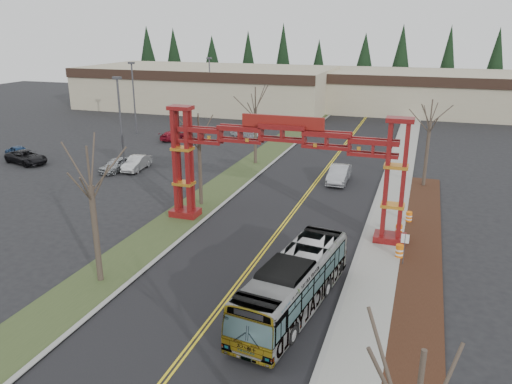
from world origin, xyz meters
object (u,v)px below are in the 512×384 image
at_px(silver_sedan, 339,174).
at_px(bare_tree_median_far, 255,109).
at_px(transit_bus, 293,284).
at_px(street_sign, 405,243).
at_px(parked_car_far_a, 245,132).
at_px(light_pole_near, 120,118).
at_px(barrel_south, 399,252).
at_px(parked_car_near_b, 137,163).
at_px(retail_building_west, 208,87).
at_px(light_pole_far, 210,83).
at_px(parked_car_mid_a, 173,135).
at_px(parked_car_mid_b, 17,151).
at_px(bare_tree_median_near, 91,187).
at_px(parked_car_near_a, 117,165).
at_px(bare_tree_median_mid, 199,139).
at_px(bare_tree_right_far, 430,123).
at_px(parked_car_near_c, 26,157).
at_px(barrel_mid, 399,231).
at_px(retail_building_east, 431,92).
at_px(barrel_north, 409,217).
at_px(gateway_arch, 282,152).
at_px(light_pole_mid, 134,93).

bearing_deg(silver_sedan, bare_tree_median_far, 157.17).
xyz_separation_m(transit_bus, street_sign, (5.32, 7.30, 0.03)).
relative_size(parked_car_far_a, street_sign, 2.00).
bearing_deg(light_pole_near, transit_bus, -40.77).
bearing_deg(barrel_south, parked_car_near_b, 154.58).
height_order(retail_building_west, barrel_south, retail_building_west).
bearing_deg(light_pole_far, parked_car_mid_a, -82.29).
height_order(light_pole_near, light_pole_far, light_pole_near).
bearing_deg(parked_car_mid_b, bare_tree_median_far, 127.12).
bearing_deg(parked_car_near_b, parked_car_far_a, 69.42).
relative_size(parked_car_near_b, bare_tree_median_near, 0.54).
bearing_deg(parked_car_far_a, parked_car_mid_a, -39.57).
bearing_deg(transit_bus, bare_tree_median_near, -169.04).
relative_size(parked_car_near_a, bare_tree_median_mid, 0.55).
relative_size(parked_car_mid_a, bare_tree_median_mid, 0.55).
distance_m(bare_tree_median_far, bare_tree_right_far, 18.21).
relative_size(street_sign, barrel_south, 2.21).
relative_size(parked_car_near_c, barrel_south, 5.45).
distance_m(parked_car_near_c, parked_car_mid_a, 18.97).
distance_m(bare_tree_median_mid, bare_tree_right_far, 21.42).
height_order(bare_tree_median_near, barrel_mid, bare_tree_median_near).
xyz_separation_m(retail_building_east, parked_car_near_c, (-42.18, -52.86, -2.77)).
distance_m(silver_sedan, parked_car_near_b, 21.38).
relative_size(parked_car_near_c, light_pole_near, 0.54).
height_order(street_sign, barrel_mid, street_sign).
height_order(silver_sedan, barrel_north, silver_sedan).
xyz_separation_m(parked_car_far_a, light_pole_near, (-6.11, -20.51, 4.98)).
height_order(gateway_arch, silver_sedan, gateway_arch).
relative_size(silver_sedan, bare_tree_median_near, 0.61).
xyz_separation_m(parked_car_near_c, parked_car_far_a, (18.34, 21.14, -0.03)).
distance_m(silver_sedan, barrel_south, 17.09).
xyz_separation_m(transit_bus, parked_car_near_a, (-24.54, 20.33, -0.78)).
height_order(gateway_arch, light_pole_near, light_pole_near).
bearing_deg(light_pole_mid, bare_tree_median_near, -61.09).
xyz_separation_m(parked_car_mid_a, barrel_north, (31.58, -21.00, -0.18)).
bearing_deg(retail_building_west, parked_car_near_a, -78.23).
bearing_deg(retail_building_east, gateway_arch, -99.17).
height_order(light_pole_near, street_sign, light_pole_near).
distance_m(transit_bus, bare_tree_median_near, 12.59).
bearing_deg(bare_tree_median_near, silver_sedan, 67.72).
height_order(gateway_arch, light_pole_mid, light_pole_mid).
relative_size(parked_car_mid_a, barrel_mid, 4.64).
height_order(parked_car_near_c, street_sign, street_sign).
distance_m(retail_building_east, parked_car_far_a, 39.77).
distance_m(bare_tree_median_mid, street_sign, 18.75).
distance_m(transit_bus, parked_car_far_a, 44.59).
xyz_separation_m(bare_tree_median_mid, barrel_south, (16.81, -5.47, -5.28)).
height_order(gateway_arch, barrel_mid, gateway_arch).
relative_size(street_sign, barrel_north, 2.43).
bearing_deg(parked_car_far_a, light_pole_mid, -58.31).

